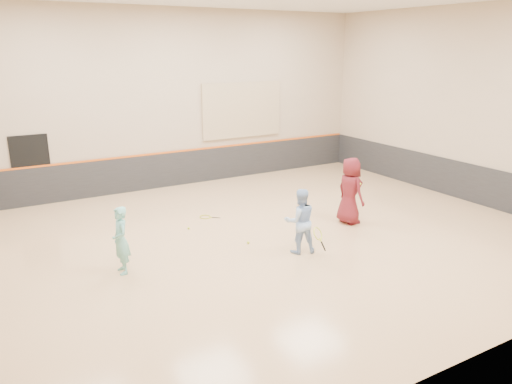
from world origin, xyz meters
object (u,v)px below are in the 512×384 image
girl (121,240)px  instructor (300,221)px  young_man (350,191)px  spare_racket (205,216)px

girl → instructor: instructor is taller
young_man → spare_racket: 4.17m
spare_racket → girl: bearing=-141.7°
instructor → girl: bearing=3.3°
girl → instructor: bearing=76.7°
instructor → spare_racket: instructor is taller
instructor → young_man: size_ratio=0.85×
girl → spare_racket: girl is taller
young_man → spare_racket: (-3.28, 2.42, -0.89)m
girl → spare_racket: 3.98m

